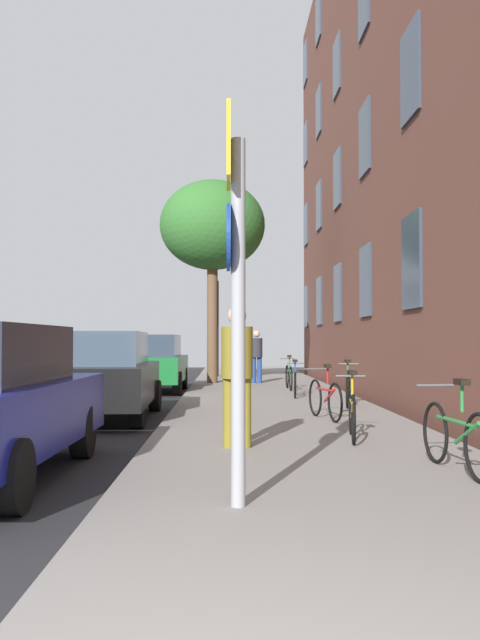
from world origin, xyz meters
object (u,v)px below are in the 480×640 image
object	(u,v)px
pedestrian_1	(257,353)
car_1	(104,374)
bicycle_1	(352,412)
bicycle_4	(295,382)
traffic_light	(214,311)
bicycle_0	(456,436)
bicycle_5	(289,376)
pedestrian_0	(237,367)
sign_post	(235,279)
tree_near	(212,226)
car_2	(151,363)
bicycle_3	(348,388)
bicycle_2	(325,398)

from	to	relation	value
pedestrian_1	car_1	xyz separation A→B (m)	(-3.23, -9.12, -0.23)
bicycle_1	bicycle_4	size ratio (longest dim) A/B	1.02
car_1	pedestrian_1	bearing A→B (deg)	70.48
traffic_light	bicycle_1	bearing A→B (deg)	-82.58
bicycle_0	bicycle_5	distance (m)	12.02
car_1	pedestrian_0	bearing A→B (deg)	-59.61
sign_post	bicycle_5	distance (m)	13.56
sign_post	bicycle_4	size ratio (longest dim) A/B	2.00
pedestrian_1	bicycle_0	bearing A→B (deg)	-84.66
bicycle_1	car_1	bearing A→B (deg)	139.38
tree_near	car_1	xyz separation A→B (m)	(-1.82, -9.28, -4.30)
sign_post	pedestrian_0	world-z (taller)	sign_post
car_1	car_2	distance (m)	6.76
traffic_light	sign_post	bearing A→B (deg)	-88.50
pedestrian_0	bicycle_5	bearing A→B (deg)	81.25
tree_near	car_2	distance (m)	5.26
bicycle_3	bicycle_4	world-z (taller)	bicycle_3
traffic_light	tree_near	bearing A→B (deg)	-89.94
bicycle_2	bicycle_4	world-z (taller)	bicycle_2
bicycle_4	pedestrian_1	distance (m)	5.43
bicycle_1	bicycle_3	size ratio (longest dim) A/B	0.98
tree_near	pedestrian_1	xyz separation A→B (m)	(1.41, -0.17, -4.07)
bicycle_0	pedestrian_1	world-z (taller)	pedestrian_1
car_2	bicycle_5	bearing A→B (deg)	-8.67
tree_near	bicycle_2	xyz separation A→B (m)	(2.15, -10.31, -4.65)
sign_post	bicycle_0	xyz separation A→B (m)	(2.27, 1.38, -1.48)
bicycle_1	bicycle_3	bearing A→B (deg)	80.65
bicycle_5	car_1	size ratio (longest dim) A/B	0.39
bicycle_3	bicycle_1	bearing A→B (deg)	-99.35
bicycle_4	car_1	size ratio (longest dim) A/B	0.37
bicycle_4	tree_near	bearing A→B (deg)	110.98
bicycle_3	pedestrian_0	distance (m)	6.01
bicycle_4	bicycle_5	distance (m)	2.40
traffic_light	bicycle_2	size ratio (longest dim) A/B	2.18
sign_post	car_2	world-z (taller)	sign_post
sign_post	tree_near	bearing A→B (deg)	91.86
bicycle_3	pedestrian_1	size ratio (longest dim) A/B	1.01
bicycle_3	pedestrian_1	world-z (taller)	pedestrian_1
tree_near	bicycle_3	xyz separation A→B (m)	(2.97, -7.91, -4.65)
bicycle_1	bicycle_5	xyz separation A→B (m)	(-0.00, 9.60, 0.00)
car_2	bicycle_0	bearing A→B (deg)	-70.38
bicycle_3	pedestrian_1	distance (m)	7.92
pedestrian_1	car_1	size ratio (longest dim) A/B	0.38
bicycle_1	pedestrian_0	distance (m)	1.85
tree_near	bicycle_1	distance (m)	13.71
tree_near	bicycle_0	xyz separation A→B (m)	(2.81, -15.11, -4.65)
sign_post	tree_near	world-z (taller)	tree_near
bicycle_1	car_2	xyz separation A→B (m)	(-3.86, 10.19, 0.35)
bicycle_2	sign_post	bearing A→B (deg)	-104.64
tree_near	bicycle_0	size ratio (longest dim) A/B	3.68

